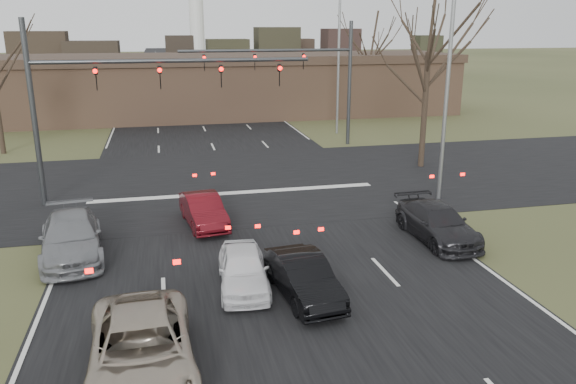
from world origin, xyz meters
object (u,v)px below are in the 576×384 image
streetlight_right_far (336,56)px  car_red_ahead (203,210)px  mast_arm_near (112,88)px  car_silver_suv (141,350)px  car_charcoal_sedan (437,223)px  car_grey_ahead (71,237)px  mast_arm_far (308,69)px  car_white_sedan (243,269)px  car_black_hatch (303,277)px  building (219,85)px  streetlight_right_near (444,76)px

streetlight_right_far → car_red_ahead: 21.89m
mast_arm_near → car_silver_suv: 14.80m
car_charcoal_sedan → car_grey_ahead: 13.07m
streetlight_right_far → car_grey_ahead: streetlight_right_far is taller
streetlight_right_far → car_grey_ahead: 26.24m
mast_arm_far → car_grey_ahead: bearing=-127.8°
streetlight_right_far → car_charcoal_sedan: size_ratio=2.25×
car_charcoal_sedan → streetlight_right_far: bearing=81.2°
car_charcoal_sedan → car_red_ahead: 9.03m
car_white_sedan → car_black_hatch: car_black_hatch is taller
building → car_silver_suv: (-6.00, -39.09, -1.96)m
car_silver_suv → car_black_hatch: (4.50, 3.03, -0.08)m
building → car_grey_ahead: building is taller
streetlight_right_far → car_charcoal_sedan: 22.40m
car_white_sedan → car_black_hatch: 1.90m
streetlight_right_far → mast_arm_near: bearing=-136.1°
car_white_sedan → car_charcoal_sedan: bearing=22.0°
building → car_grey_ahead: size_ratio=8.71×
car_silver_suv → car_charcoal_sedan: (10.50, 6.42, -0.06)m
mast_arm_near → mast_arm_far: same height
car_silver_suv → building: bearing=79.3°
mast_arm_far → car_black_hatch: bearing=-105.1°
streetlight_right_near → car_charcoal_sedan: size_ratio=2.25×
mast_arm_far → car_white_sedan: mast_arm_far is taller
mast_arm_near → car_red_ahead: size_ratio=3.21×
building → streetlight_right_far: bearing=-56.4°
car_grey_ahead → mast_arm_far: bearing=44.9°
building → mast_arm_far: bearing=-74.4°
streetlight_right_far → car_charcoal_sedan: (-2.82, -21.67, -4.94)m
streetlight_right_far → car_black_hatch: bearing=-109.4°
mast_arm_near → car_white_sedan: 11.75m
mast_arm_near → car_black_hatch: (5.73, -11.06, -4.45)m
mast_arm_far → streetlight_right_near: size_ratio=1.11×
streetlight_right_near → car_white_sedan: bearing=-144.6°
car_white_sedan → car_black_hatch: (1.62, -1.00, 0.01)m
mast_arm_near → car_charcoal_sedan: 14.70m
car_white_sedan → car_charcoal_sedan: (7.62, 2.40, 0.03)m
building → mast_arm_near: 26.14m
car_red_ahead → car_grey_ahead: bearing=-162.5°
mast_arm_near → car_black_hatch: size_ratio=3.19×
mast_arm_far → streetlight_right_far: 5.12m
car_grey_ahead → streetlight_right_near: bearing=5.0°
car_silver_suv → car_black_hatch: size_ratio=1.33×
mast_arm_far → streetlight_right_near: 13.28m
building → car_black_hatch: 36.15m
streetlight_right_near → car_black_hatch: size_ratio=2.63×
car_charcoal_sedan → building: bearing=96.5°
car_black_hatch → car_charcoal_sedan: (6.00, 3.40, 0.02)m
car_white_sedan → car_grey_ahead: bearing=150.0°
car_white_sedan → car_red_ahead: car_red_ahead is taller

